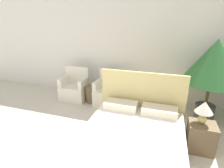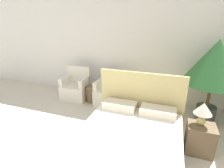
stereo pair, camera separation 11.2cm
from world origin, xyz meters
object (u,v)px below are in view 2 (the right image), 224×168
Objects in this scene: nightstand at (200,139)px; potted_palm at (215,64)px; side_table at (92,94)px; bed at (128,147)px; table_lamp at (203,110)px; armchair_near_window_left at (76,89)px; armchair_near_window_right at (110,94)px.

potted_palm is at bearing 78.29° from nightstand.
nightstand is 1.17× the size of side_table.
bed reaches higher than side_table.
potted_palm reaches higher than bed.
bed is 1.31m from table_lamp.
armchair_near_window_right is at bearing -3.00° from armchair_near_window_left.
side_table is at bearing 179.43° from potted_palm.
bed is at bearing -50.96° from side_table.
armchair_near_window_left is at bearing 178.31° from side_table.
table_lamp is 2.80m from side_table.
potted_palm is at bearing 1.79° from armchair_near_window_right.
armchair_near_window_left is at bearing 179.25° from potted_palm.
armchair_near_window_left is 2.28× the size of table_lamp.
side_table is (-2.50, 1.14, -0.54)m from table_lamp.
nightstand is at bearing -24.31° from armchair_near_window_left.
potted_palm is 4.11× the size of side_table.
table_lamp is at bearing -103.34° from potted_palm.
bed is 4.63× the size of side_table.
armchair_near_window_left is 1.75× the size of nightstand.
armchair_near_window_right is at bearing 178.92° from potted_palm.
side_table is (0.50, -0.01, -0.07)m from armchair_near_window_left.
table_lamp is (-0.26, -1.11, -0.51)m from potted_palm.
armchair_near_window_left is at bearing 158.98° from table_lamp.
potted_palm is at bearing 76.66° from table_lamp.
table_lamp reaches higher than nightstand.
potted_palm is 3.51× the size of nightstand.
armchair_near_window_right is 1.75× the size of nightstand.
side_table is at bearing -175.44° from armchair_near_window_right.
potted_palm is 1.54m from nightstand.
armchair_near_window_right is 0.50× the size of potted_palm.
armchair_near_window_right is at bearing 149.94° from table_lamp.
bed is 2.26× the size of armchair_near_window_left.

